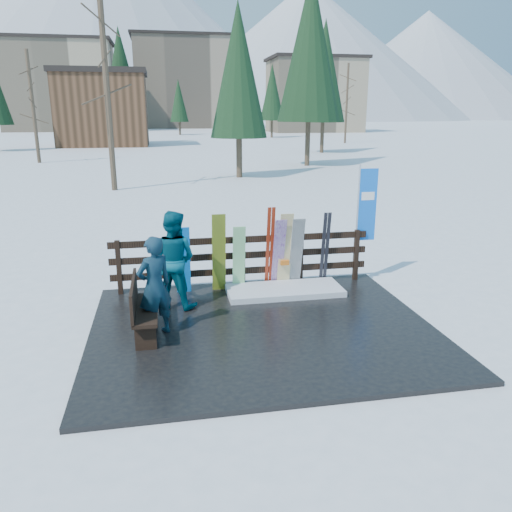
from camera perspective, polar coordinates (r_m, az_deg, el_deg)
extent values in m
plane|color=white|center=(9.00, 0.75, -8.51)|extent=(700.00, 700.00, 0.00)
cube|color=black|center=(8.99, 0.75, -8.28)|extent=(6.00, 5.00, 0.08)
cube|color=black|center=(10.73, -15.39, -1.28)|extent=(0.10, 0.10, 1.15)
cube|color=black|center=(10.69, -8.44, -0.93)|extent=(0.10, 0.10, 1.15)
cube|color=black|center=(10.80, -1.54, -0.56)|extent=(0.10, 0.10, 1.15)
cube|color=black|center=(11.08, 5.11, -0.21)|extent=(0.10, 0.10, 1.15)
cube|color=black|center=(11.49, 11.36, 0.13)|extent=(0.10, 0.10, 1.15)
cube|color=black|center=(10.87, -1.54, -1.70)|extent=(5.60, 0.05, 0.14)
cube|color=black|center=(10.77, -1.55, 0.07)|extent=(5.60, 0.05, 0.14)
cube|color=black|center=(10.68, -1.56, 1.88)|extent=(5.60, 0.05, 0.14)
cube|color=white|center=(10.56, 3.27, -3.93)|extent=(2.41, 1.00, 0.12)
cube|color=black|center=(8.71, -12.50, -5.98)|extent=(0.40, 1.50, 0.06)
cube|color=black|center=(8.25, -12.51, -8.98)|extent=(0.34, 0.06, 0.45)
cube|color=black|center=(9.35, -12.33, -5.90)|extent=(0.34, 0.06, 0.45)
cube|color=black|center=(8.63, -13.80, -4.37)|extent=(0.05, 1.50, 0.50)
cube|color=#0978EB|center=(10.43, -8.33, -0.50)|extent=(0.30, 0.22, 1.44)
cube|color=white|center=(10.54, -1.97, -0.25)|extent=(0.26, 0.25, 1.41)
cube|color=#BBD522|center=(10.45, -4.27, 0.35)|extent=(0.28, 0.23, 1.69)
cube|color=silver|center=(10.68, 2.60, 0.33)|extent=(0.25, 0.44, 1.54)
cube|color=black|center=(10.78, 4.63, 0.43)|extent=(0.27, 0.38, 1.54)
cube|color=silver|center=(10.70, 3.34, 0.65)|extent=(0.28, 0.34, 1.65)
cube|color=#9A2912|center=(10.67, 1.36, 1.00)|extent=(0.07, 0.33, 1.79)
cube|color=#9A2912|center=(10.69, 1.83, 1.03)|extent=(0.07, 0.33, 1.79)
cube|color=black|center=(11.01, 7.67, 0.89)|extent=(0.08, 0.23, 1.62)
cube|color=black|center=(11.04, 8.12, 0.91)|extent=(0.08, 0.23, 1.62)
cylinder|color=silver|center=(11.36, 11.46, 3.72)|extent=(0.04, 0.04, 2.60)
cube|color=blue|center=(11.37, 12.60, 5.72)|extent=(0.42, 0.02, 1.60)
imported|color=#153D46|center=(8.54, -11.52, -3.41)|extent=(0.75, 0.67, 1.73)
imported|color=#065369|center=(9.71, -9.44, -0.39)|extent=(1.15, 1.07, 1.90)
cube|color=tan|center=(119.89, -21.47, 17.47)|extent=(22.00, 14.00, 18.00)
cube|color=black|center=(120.66, -21.95, 21.87)|extent=(23.10, 14.70, 0.60)
cube|color=gray|center=(138.43, -7.92, 18.87)|extent=(26.00, 16.00, 22.00)
cube|color=black|center=(139.48, -8.11, 23.50)|extent=(27.30, 16.80, 0.60)
cube|color=tan|center=(107.82, 6.71, 17.63)|extent=(18.00, 12.00, 14.00)
cube|color=black|center=(108.29, 6.85, 21.49)|extent=(18.90, 12.60, 0.60)
cube|color=brown|center=(63.35, -17.08, 15.57)|extent=(10.00, 8.00, 8.00)
cube|color=black|center=(63.51, -17.42, 19.44)|extent=(10.50, 8.40, 0.60)
cylinder|color=#382B1E|center=(26.21, -16.85, 19.82)|extent=(0.28, 0.28, 11.54)
cone|color=black|center=(30.40, -2.00, 17.79)|extent=(3.38, 3.38, 9.38)
cone|color=black|center=(37.65, 6.12, 19.83)|extent=(4.54, 4.54, 12.61)
cylinder|color=#382B1E|center=(43.06, -24.13, 15.24)|extent=(0.28, 0.28, 8.32)
cone|color=black|center=(50.55, 7.74, 18.21)|extent=(4.18, 4.18, 11.61)
cylinder|color=#382B1E|center=(67.32, 10.33, 16.74)|extent=(0.28, 0.28, 9.78)
cone|color=black|center=(68.23, -15.08, 17.95)|extent=(4.80, 4.80, 13.35)
cone|color=black|center=(81.96, 1.84, 17.09)|extent=(3.82, 3.82, 10.61)
cone|color=black|center=(93.10, -8.79, 16.32)|extent=(3.27, 3.27, 9.07)
cone|color=white|center=(353.69, -16.67, 24.54)|extent=(260.00, 260.00, 120.00)
cone|color=white|center=(332.95, 5.80, 22.18)|extent=(200.00, 200.00, 80.00)
cone|color=white|center=(385.01, 18.67, 19.88)|extent=(180.00, 180.00, 70.00)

